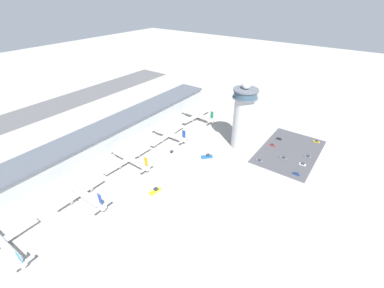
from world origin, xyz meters
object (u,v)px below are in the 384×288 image
at_px(car_black_suv, 279,139).
at_px(car_green_van, 272,145).
at_px(control_tower, 243,117).
at_px(service_truck_catering, 155,191).
at_px(airplane_gate_bravo, 81,192).
at_px(car_blue_compact, 302,164).
at_px(car_maroon_suv, 284,158).
at_px(car_grey_coupe, 296,174).
at_px(airplane_gate_delta, 169,134).
at_px(service_truck_fuel, 172,153).
at_px(airplane_gate_alpha, 2,242).
at_px(car_white_wagon, 259,161).
at_px(airplane_gate_charlie, 129,159).
at_px(car_red_hatchback, 316,142).
at_px(car_yellow_taxi, 308,156).
at_px(airplane_gate_echo, 197,115).
at_px(service_truck_baggage, 207,157).

xyz_separation_m(car_black_suv, car_green_van, (-12.55, 0.92, -0.07)).
bearing_deg(control_tower, service_truck_catering, 167.68).
bearing_deg(airplane_gate_bravo, car_blue_compact, -41.10).
bearing_deg(car_maroon_suv, car_grey_coupe, -135.27).
height_order(control_tower, airplane_gate_delta, control_tower).
relative_size(airplane_gate_bravo, service_truck_fuel, 5.77).
height_order(control_tower, car_black_suv, control_tower).
relative_size(airplane_gate_alpha, car_white_wagon, 9.24).
bearing_deg(airplane_gate_bravo, car_maroon_suv, -36.97).
distance_m(airplane_gate_bravo, airplane_gate_charlie, 40.93).
xyz_separation_m(control_tower, car_grey_coupe, (-11.26, -47.87, -24.59)).
bearing_deg(car_red_hatchback, car_yellow_taxi, -179.71).
relative_size(airplane_gate_echo, car_white_wagon, 8.17).
bearing_deg(airplane_gate_echo, airplane_gate_charlie, -179.35).
bearing_deg(airplane_gate_delta, airplane_gate_alpha, -178.95).
bearing_deg(car_black_suv, car_maroon_suv, -153.79).
bearing_deg(car_green_van, airplane_gate_echo, 87.93).
bearing_deg(airplane_gate_bravo, service_truck_fuel, -11.78).
bearing_deg(service_truck_fuel, car_maroon_suv, -57.86).
xyz_separation_m(car_black_suv, car_yellow_taxi, (-12.95, -26.34, -0.02)).
relative_size(service_truck_catering, service_truck_fuel, 1.09).
xyz_separation_m(airplane_gate_delta, car_maroon_suv, (27.11, -87.08, -3.45)).
bearing_deg(airplane_gate_charlie, airplane_gate_bravo, -175.28).
bearing_deg(service_truck_fuel, service_truck_baggage, -62.88).
distance_m(airplane_gate_delta, car_yellow_taxi, 108.45).
height_order(airplane_gate_charlie, car_yellow_taxi, airplane_gate_charlie).
relative_size(airplane_gate_alpha, car_blue_compact, 9.32).
relative_size(service_truck_fuel, car_maroon_suv, 1.58).
bearing_deg(car_yellow_taxi, car_green_van, 89.16).
distance_m(airplane_gate_charlie, car_green_van, 111.04).
distance_m(service_truck_fuel, car_green_van, 79.64).
bearing_deg(car_black_suv, car_white_wagon, 178.93).
height_order(car_green_van, car_blue_compact, car_blue_compact).
bearing_deg(airplane_gate_charlie, airplane_gate_delta, 0.15).
relative_size(airplane_gate_alpha, airplane_gate_bravo, 1.00).
relative_size(car_green_van, car_maroon_suv, 0.90).
bearing_deg(car_white_wagon, car_grey_coupe, -89.64).
xyz_separation_m(airplane_gate_alpha, car_yellow_taxi, (165.83, -98.62, -3.14)).
distance_m(control_tower, car_red_hatchback, 67.87).
bearing_deg(car_grey_coupe, car_blue_compact, -1.14).
bearing_deg(car_yellow_taxi, car_grey_coupe, 178.51).
relative_size(car_black_suv, car_green_van, 1.01).
relative_size(airplane_gate_bravo, car_grey_coupe, 8.83).
xyz_separation_m(service_truck_catering, car_green_van, (94.32, -38.64, -0.31)).
bearing_deg(airplane_gate_charlie, service_truck_baggage, -46.57).
height_order(service_truck_fuel, car_white_wagon, service_truck_fuel).
xyz_separation_m(car_grey_coupe, car_white_wagon, (-0.16, 26.40, 0.00)).
relative_size(control_tower, car_grey_coupe, 11.16).
height_order(airplane_gate_echo, car_grey_coupe, airplane_gate_echo).
bearing_deg(service_truck_baggage, car_black_suv, -30.59).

